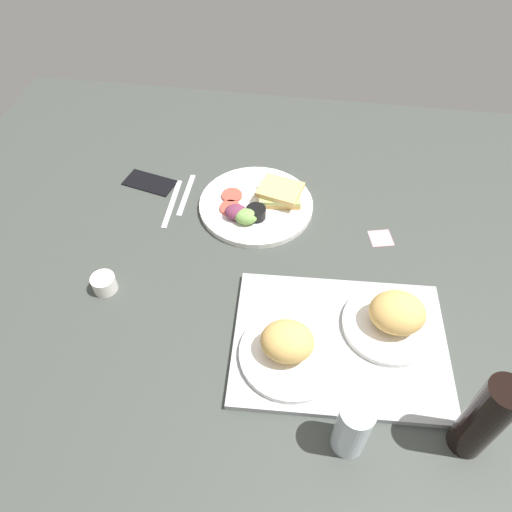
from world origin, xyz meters
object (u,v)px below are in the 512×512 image
at_px(espresso_cup, 104,283).
at_px(knife, 172,203).
at_px(serving_tray, 340,343).
at_px(soda_bottle, 484,419).
at_px(fork, 186,194).
at_px(bread_plate_near, 394,317).
at_px(plate_with_salad, 258,204).
at_px(drinking_glass, 352,428).
at_px(sticky_note, 381,238).
at_px(bread_plate_far, 289,347).
at_px(cell_phone, 150,182).

height_order(espresso_cup, knife, espresso_cup).
distance_m(serving_tray, knife, 0.60).
relative_size(serving_tray, soda_bottle, 2.08).
bearing_deg(fork, bread_plate_near, 55.92).
relative_size(soda_bottle, knife, 1.14).
bearing_deg(plate_with_salad, serving_tray, 120.60).
height_order(drinking_glass, fork, drinking_glass).
relative_size(plate_with_salad, knife, 1.62).
bearing_deg(serving_tray, bread_plate_near, -154.25).
relative_size(bread_plate_near, espresso_cup, 3.52).
xyz_separation_m(serving_tray, sticky_note, (-0.10, -0.33, -0.01)).
xyz_separation_m(bread_plate_far, sticky_note, (-0.20, -0.38, -0.05)).
bearing_deg(plate_with_salad, fork, -6.64).
bearing_deg(soda_bottle, sticky_note, -74.35).
bearing_deg(cell_phone, serving_tray, 154.35).
xyz_separation_m(bread_plate_near, plate_with_salad, (0.34, -0.34, -0.04)).
bearing_deg(drinking_glass, plate_with_salad, -67.05).
bearing_deg(espresso_cup, bread_plate_far, 164.79).
height_order(bread_plate_near, espresso_cup, bread_plate_near).
relative_size(bread_plate_near, soda_bottle, 0.91).
distance_m(espresso_cup, cell_phone, 0.38).
bearing_deg(soda_bottle, bread_plate_far, -20.06).
xyz_separation_m(drinking_glass, cell_phone, (0.58, -0.66, -0.07)).
height_order(espresso_cup, cell_phone, espresso_cup).
bearing_deg(bread_plate_far, sticky_note, -117.87).
height_order(serving_tray, espresso_cup, espresso_cup).
bearing_deg(knife, bread_plate_near, 58.80).
height_order(bread_plate_near, knife, bread_plate_near).
bearing_deg(drinking_glass, soda_bottle, -171.34).
relative_size(serving_tray, bread_plate_far, 2.10).
bearing_deg(knife, bread_plate_far, 38.83).
distance_m(serving_tray, fork, 0.61).
height_order(bread_plate_far, soda_bottle, soda_bottle).
xyz_separation_m(soda_bottle, cell_phone, (0.79, -0.62, -0.10)).
distance_m(bread_plate_far, espresso_cup, 0.46).
relative_size(bread_plate_far, cell_phone, 1.49).
distance_m(bread_plate_far, drinking_glass, 0.20).
bearing_deg(plate_with_salad, cell_phone, -10.16).
xyz_separation_m(serving_tray, plate_with_salad, (0.23, -0.39, 0.01)).
relative_size(serving_tray, knife, 2.37).
xyz_separation_m(bread_plate_near, sticky_note, (0.01, -0.28, -0.05)).
bearing_deg(sticky_note, serving_tray, 73.91).
bearing_deg(bread_plate_near, sticky_note, -87.74).
xyz_separation_m(serving_tray, bread_plate_near, (-0.11, -0.05, 0.05)).
bearing_deg(soda_bottle, cell_phone, -38.30).
distance_m(bread_plate_far, fork, 0.58).
height_order(bread_plate_near, fork, bread_plate_near).
height_order(espresso_cup, sticky_note, espresso_cup).
xyz_separation_m(plate_with_salad, fork, (0.21, -0.02, -0.01)).
xyz_separation_m(bread_plate_near, cell_phone, (0.66, -0.40, -0.05)).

